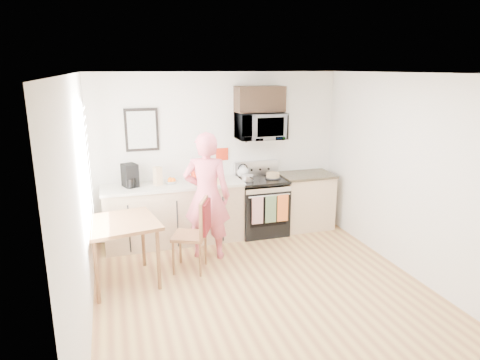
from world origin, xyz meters
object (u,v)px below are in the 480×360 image
object	(u,v)px
microwave	(260,126)
chair	(200,225)
cake	(273,176)
range	(262,207)
dining_table	(120,229)
person	(207,196)

from	to	relation	value
microwave	chair	world-z (taller)	microwave
microwave	cake	bearing A→B (deg)	-34.96
microwave	range	bearing A→B (deg)	-89.94
range	cake	bearing A→B (deg)	-6.85
chair	cake	bearing A→B (deg)	59.47
dining_table	cake	world-z (taller)	cake
dining_table	microwave	bearing A→B (deg)	28.16
person	dining_table	bearing A→B (deg)	43.41
person	cake	xyz separation A→B (m)	(1.24, 0.62, 0.06)
person	dining_table	distance (m)	1.31
dining_table	chair	world-z (taller)	chair
person	range	bearing A→B (deg)	-126.45
person	cake	size ratio (longest dim) A/B	7.02
range	microwave	bearing A→B (deg)	90.06
range	chair	distance (m)	1.65
dining_table	chair	xyz separation A→B (m)	(1.01, 0.06, -0.09)
microwave	dining_table	xyz separation A→B (m)	(-2.27, -1.21, -1.03)
microwave	dining_table	world-z (taller)	microwave
range	dining_table	xyz separation A→B (m)	(-2.27, -1.11, 0.30)
range	microwave	xyz separation A→B (m)	(-0.00, 0.10, 1.32)
range	dining_table	bearing A→B (deg)	-153.93
chair	cake	xyz separation A→B (m)	(1.43, 1.03, 0.32)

